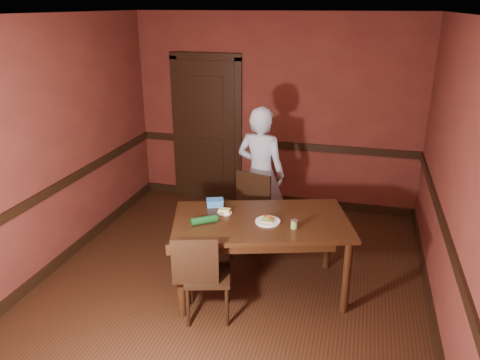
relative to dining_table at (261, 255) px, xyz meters
The scene contains 22 objects.
floor 0.51m from the dining_table, behind, with size 4.00×4.50×0.01m, color black.
ceiling 2.32m from the dining_table, behind, with size 4.00×4.50×0.01m, color beige.
wall_back 2.48m from the dining_table, 97.88° to the left, with size 4.00×0.02×2.70m, color #5A221B.
wall_front 2.44m from the dining_table, 98.02° to the right, with size 4.00×0.02×2.70m, color #5A221B.
wall_left 2.50m from the dining_table, behind, with size 0.02×4.50×2.70m, color #5A221B.
wall_right 1.93m from the dining_table, ahead, with size 0.02×4.50×2.70m, color #5A221B.
dado_back 2.33m from the dining_table, 97.93° to the left, with size 4.00×0.03×0.10m, color black.
dado_left 2.35m from the dining_table, behind, with size 0.03×4.50×0.10m, color black.
dado_right 1.74m from the dining_table, ahead, with size 0.03×4.50×0.10m, color black.
baseboard_back 2.30m from the dining_table, 97.93° to the left, with size 4.00×0.03×0.12m, color black.
baseboard_left 2.32m from the dining_table, behind, with size 0.03×4.50×0.12m, color black.
baseboard_right 1.71m from the dining_table, ahead, with size 0.03×4.50×0.12m, color black.
door 2.68m from the dining_table, 120.45° to the left, with size 1.05×0.07×2.20m.
dining_table is the anchor object (origin of this frame).
chair_far 0.71m from the dining_table, 109.03° to the left, with size 0.45×0.45×0.95m, color black, non-canonical shape.
chair_near 0.66m from the dining_table, 125.83° to the right, with size 0.41×0.41×0.89m, color black, non-canonical shape.
person 1.30m from the dining_table, 102.87° to the left, with size 0.61×0.40×1.67m, color #B0C0DA.
sandwich_plate 0.43m from the dining_table, 30.01° to the right, with size 0.24×0.24×0.06m.
sauce_jar 0.57m from the dining_table, 17.22° to the right, with size 0.07×0.07×0.08m.
cheese_saucer 0.57m from the dining_table, behind, with size 0.15×0.15×0.05m.
food_tub 0.72m from the dining_table, 160.15° to the left, with size 0.21×0.18×0.07m.
wrapped_veg 0.71m from the dining_table, 155.82° to the right, with size 0.07×0.07×0.26m, color #0F3C16.
Camera 1 is at (1.18, -4.08, 2.79)m, focal length 35.00 mm.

